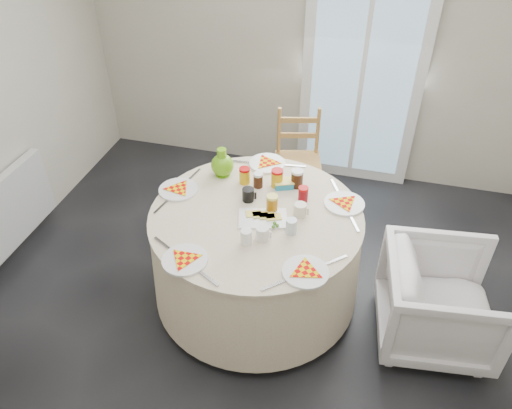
% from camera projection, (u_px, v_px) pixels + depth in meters
% --- Properties ---
extents(floor, '(4.00, 4.00, 0.00)m').
position_uv_depth(floor, '(255.00, 326.00, 3.31)').
color(floor, black).
rests_on(floor, ground).
extents(wall_back, '(4.00, 0.02, 2.60)m').
position_uv_depth(wall_back, '(318.00, 31.00, 4.03)').
color(wall_back, '#BCB5A3').
rests_on(wall_back, floor).
extents(glass_door, '(1.00, 0.08, 2.10)m').
position_uv_depth(glass_door, '(364.00, 68.00, 4.07)').
color(glass_door, silver).
rests_on(glass_door, floor).
extents(radiator, '(0.07, 1.00, 0.55)m').
position_uv_depth(radiator, '(4.00, 216.00, 3.62)').
color(radiator, silver).
rests_on(radiator, floor).
extents(table, '(1.37, 1.37, 0.69)m').
position_uv_depth(table, '(256.00, 255.00, 3.30)').
color(table, beige).
rests_on(table, floor).
extents(wooden_chair, '(0.45, 0.43, 0.84)m').
position_uv_depth(wooden_chair, '(298.00, 156.00, 4.09)').
color(wooden_chair, tan).
rests_on(wooden_chair, floor).
extents(armchair, '(0.71, 0.75, 0.70)m').
position_uv_depth(armchair, '(443.00, 294.00, 3.02)').
color(armchair, silver).
rests_on(armchair, floor).
extents(place_settings, '(1.52, 1.52, 0.03)m').
position_uv_depth(place_settings, '(256.00, 208.00, 3.06)').
color(place_settings, white).
rests_on(place_settings, table).
extents(jar_cluster, '(0.51, 0.33, 0.14)m').
position_uv_depth(jar_cluster, '(272.00, 179.00, 3.22)').
color(jar_cluster, '#A44215').
rests_on(jar_cluster, table).
extents(butter_tub, '(0.15, 0.13, 0.05)m').
position_uv_depth(butter_tub, '(284.00, 179.00, 3.28)').
color(butter_tub, teal).
rests_on(butter_tub, table).
extents(green_pitcher, '(0.16, 0.16, 0.20)m').
position_uv_depth(green_pitcher, '(222.00, 157.00, 3.34)').
color(green_pitcher, '#5AA311').
rests_on(green_pitcher, table).
extents(cheese_platter, '(0.34, 0.26, 0.04)m').
position_uv_depth(cheese_platter, '(263.00, 213.00, 3.02)').
color(cheese_platter, white).
rests_on(cheese_platter, table).
extents(mugs_glasses, '(0.69, 0.69, 0.11)m').
position_uv_depth(mugs_glasses, '(271.00, 205.00, 3.02)').
color(mugs_glasses, '#959494').
rests_on(mugs_glasses, table).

